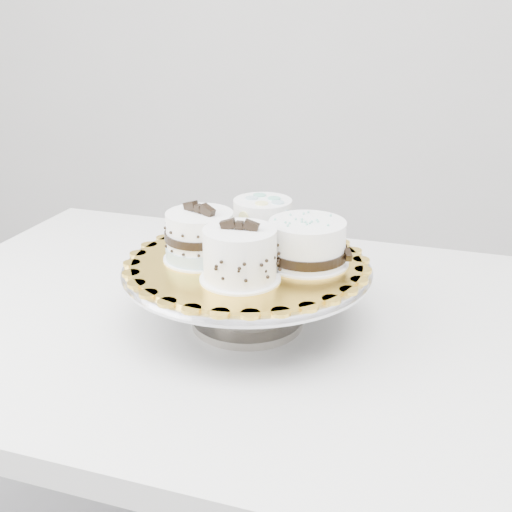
% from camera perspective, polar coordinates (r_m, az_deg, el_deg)
% --- Properties ---
extents(table, '(1.27, 0.93, 0.75)m').
position_cam_1_polar(table, '(1.05, -0.25, -9.28)').
color(table, silver).
rests_on(table, floor).
extents(cake_stand, '(0.37, 0.37, 0.10)m').
position_cam_1_polar(cake_stand, '(0.95, -0.79, -2.41)').
color(cake_stand, gray).
rests_on(cake_stand, table).
extents(cake_board, '(0.35, 0.35, 0.00)m').
position_cam_1_polar(cake_board, '(0.94, -0.80, -0.54)').
color(cake_board, gold).
rests_on(cake_board, cake_stand).
extents(cake_swirl, '(0.11, 0.11, 0.09)m').
position_cam_1_polar(cake_swirl, '(0.86, -1.44, 0.01)').
color(cake_swirl, white).
rests_on(cake_swirl, cake_board).
extents(cake_banded, '(0.13, 0.13, 0.09)m').
position_cam_1_polar(cake_banded, '(0.94, -4.99, 1.61)').
color(cake_banded, white).
rests_on(cake_banded, cake_board).
extents(cake_dots, '(0.11, 0.11, 0.07)m').
position_cam_1_polar(cake_dots, '(1.01, 0.59, 3.22)').
color(cake_dots, white).
rests_on(cake_dots, cake_board).
extents(cake_ribbon, '(0.14, 0.14, 0.07)m').
position_cam_1_polar(cake_ribbon, '(0.92, 4.61, 1.08)').
color(cake_ribbon, white).
rests_on(cake_ribbon, cake_board).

